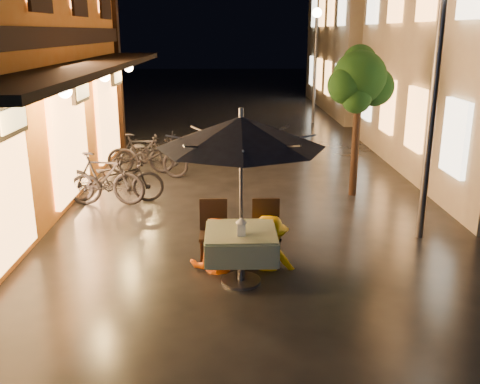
{
  "coord_description": "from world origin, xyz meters",
  "views": [
    {
      "loc": [
        -0.29,
        -6.53,
        3.4
      ],
      "look_at": [
        -0.12,
        0.94,
        1.15
      ],
      "focal_mm": 40.0,
      "sensor_mm": 36.0,
      "label": 1
    }
  ],
  "objects_px": {
    "person_yellow": "(269,218)",
    "bicycle_0": "(117,180)",
    "cafe_table": "(241,243)",
    "patio_umbrella": "(241,132)",
    "table_lantern": "(241,226)",
    "streetlamp_near": "(437,63)",
    "person_orange": "(214,219)"
  },
  "relations": [
    {
      "from": "person_yellow",
      "to": "bicycle_0",
      "type": "distance_m",
      "value": 4.3
    },
    {
      "from": "cafe_table",
      "to": "table_lantern",
      "type": "xyz_separation_m",
      "value": [
        0.0,
        -0.18,
        0.33
      ]
    },
    {
      "from": "cafe_table",
      "to": "patio_umbrella",
      "type": "relative_size",
      "value": 0.4
    },
    {
      "from": "cafe_table",
      "to": "person_orange",
      "type": "relative_size",
      "value": 0.65
    },
    {
      "from": "streetlamp_near",
      "to": "cafe_table",
      "type": "bearing_deg",
      "value": -152.0
    },
    {
      "from": "cafe_table",
      "to": "bicycle_0",
      "type": "relative_size",
      "value": 0.52
    },
    {
      "from": "cafe_table",
      "to": "patio_umbrella",
      "type": "xyz_separation_m",
      "value": [
        -0.0,
        -0.0,
        1.56
      ]
    },
    {
      "from": "cafe_table",
      "to": "bicycle_0",
      "type": "height_order",
      "value": "bicycle_0"
    },
    {
      "from": "bicycle_0",
      "to": "table_lantern",
      "type": "bearing_deg",
      "value": -157.54
    },
    {
      "from": "patio_umbrella",
      "to": "streetlamp_near",
      "type": "bearing_deg",
      "value": 28.0
    },
    {
      "from": "table_lantern",
      "to": "bicycle_0",
      "type": "bearing_deg",
      "value": 122.3
    },
    {
      "from": "person_yellow",
      "to": "streetlamp_near",
      "type": "bearing_deg",
      "value": -148.05
    },
    {
      "from": "cafe_table",
      "to": "table_lantern",
      "type": "distance_m",
      "value": 0.38
    },
    {
      "from": "table_lantern",
      "to": "cafe_table",
      "type": "bearing_deg",
      "value": 90.0
    },
    {
      "from": "person_yellow",
      "to": "bicycle_0",
      "type": "xyz_separation_m",
      "value": [
        -2.88,
        3.18,
        -0.28
      ]
    },
    {
      "from": "streetlamp_near",
      "to": "bicycle_0",
      "type": "xyz_separation_m",
      "value": [
        -5.57,
        2.04,
        -2.42
      ]
    },
    {
      "from": "person_orange",
      "to": "person_yellow",
      "type": "relative_size",
      "value": 0.98
    },
    {
      "from": "streetlamp_near",
      "to": "patio_umbrella",
      "type": "distance_m",
      "value": 3.62
    },
    {
      "from": "streetlamp_near",
      "to": "person_yellow",
      "type": "bearing_deg",
      "value": -157.07
    },
    {
      "from": "person_orange",
      "to": "cafe_table",
      "type": "bearing_deg",
      "value": 124.61
    },
    {
      "from": "patio_umbrella",
      "to": "table_lantern",
      "type": "relative_size",
      "value": 9.84
    },
    {
      "from": "table_lantern",
      "to": "person_orange",
      "type": "distance_m",
      "value": 0.8
    },
    {
      "from": "cafe_table",
      "to": "patio_umbrella",
      "type": "height_order",
      "value": "patio_umbrella"
    },
    {
      "from": "patio_umbrella",
      "to": "person_orange",
      "type": "relative_size",
      "value": 1.61
    },
    {
      "from": "patio_umbrella",
      "to": "person_yellow",
      "type": "distance_m",
      "value": 1.53
    },
    {
      "from": "patio_umbrella",
      "to": "table_lantern",
      "type": "xyz_separation_m",
      "value": [
        0.0,
        -0.18,
        -1.23
      ]
    },
    {
      "from": "patio_umbrella",
      "to": "person_orange",
      "type": "height_order",
      "value": "patio_umbrella"
    },
    {
      "from": "bicycle_0",
      "to": "person_yellow",
      "type": "bearing_deg",
      "value": -147.64
    },
    {
      "from": "cafe_table",
      "to": "bicycle_0",
      "type": "bearing_deg",
      "value": 123.56
    },
    {
      "from": "person_orange",
      "to": "streetlamp_near",
      "type": "bearing_deg",
      "value": -164.57
    },
    {
      "from": "streetlamp_near",
      "to": "table_lantern",
      "type": "distance_m",
      "value": 4.14
    },
    {
      "from": "patio_umbrella",
      "to": "person_yellow",
      "type": "xyz_separation_m",
      "value": [
        0.43,
        0.52,
        -1.37
      ]
    }
  ]
}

